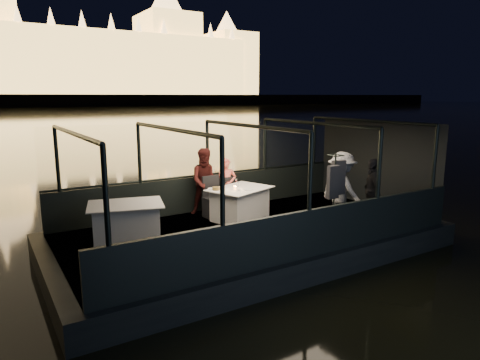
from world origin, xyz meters
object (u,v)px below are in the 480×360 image
dining_table_aft (126,223)px  person_woman_coral (226,183)px  dining_table_central (240,204)px  passenger_dark (372,188)px  chair_port_left (215,199)px  passenger_stripe (342,190)px  coat_stand (334,194)px  wine_bottle (223,186)px  chair_port_right (230,197)px  person_man_maroon (206,185)px

dining_table_aft → person_woman_coral: size_ratio=1.07×
dining_table_central → passenger_dark: (2.41, -1.90, 0.47)m
chair_port_left → passenger_stripe: passenger_stripe is taller
chair_port_left → coat_stand: coat_stand is taller
coat_stand → dining_table_central: bearing=117.1°
dining_table_central → person_woman_coral: 0.83m
coat_stand → wine_bottle: 2.48m
person_woman_coral → passenger_dark: 3.54m
chair_port_left → passenger_dark: 3.72m
person_woman_coral → passenger_stripe: bearing=-32.9°
chair_port_right → person_woman_coral: person_woman_coral is taller
passenger_dark → dining_table_aft: bearing=-78.0°
chair_port_left → dining_table_aft: bearing=-169.7°
passenger_stripe → passenger_dark: (0.75, -0.22, 0.00)m
dining_table_central → coat_stand: coat_stand is taller
dining_table_central → dining_table_aft: 2.81m
passenger_stripe → chair_port_left: bearing=43.3°
chair_port_left → passenger_stripe: (2.11, -2.13, 0.40)m
chair_port_right → passenger_stripe: passenger_stripe is taller
dining_table_central → passenger_dark: 3.11m
dining_table_central → dining_table_aft: bearing=-177.4°
coat_stand → dining_table_aft: bearing=153.3°
chair_port_right → person_man_maroon: (-0.50, 0.33, 0.30)m
person_woman_coral → wine_bottle: size_ratio=4.45×
chair_port_right → person_woman_coral: bearing=80.1°
coat_stand → chair_port_right: bearing=112.4°
dining_table_central → chair_port_left: chair_port_left is taller
person_man_maroon → passenger_dark: (2.90, -2.71, 0.10)m
passenger_stripe → passenger_dark: passenger_stripe is taller
chair_port_right → coat_stand: coat_stand is taller
coat_stand → passenger_stripe: bearing=32.9°
chair_port_left → coat_stand: 2.97m
chair_port_right → person_woman_coral: (0.04, 0.26, 0.30)m
dining_table_central → passenger_stripe: size_ratio=0.85×
dining_table_central → passenger_stripe: (1.66, -1.68, 0.47)m
dining_table_central → chair_port_left: (-0.45, 0.45, 0.06)m
person_woman_coral → dining_table_aft: bearing=-139.8°
chair_port_right → coat_stand: (1.05, -2.55, 0.45)m
chair_port_left → chair_port_right: bearing=0.5°
coat_stand → passenger_dark: bearing=7.0°
dining_table_central → person_woman_coral: (0.05, 0.74, 0.36)m
person_woman_coral → chair_port_left: bearing=-126.4°
chair_port_left → wine_bottle: wine_bottle is taller
passenger_dark → dining_table_central: bearing=-97.4°
person_man_maroon → wine_bottle: person_man_maroon is taller
passenger_stripe → wine_bottle: size_ratio=5.48×
dining_table_central → chair_port_right: bearing=88.8°
chair_port_left → person_woman_coral: 0.65m
chair_port_left → passenger_stripe: bearing=-48.6°
dining_table_central → chair_port_right: size_ratio=1.60×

